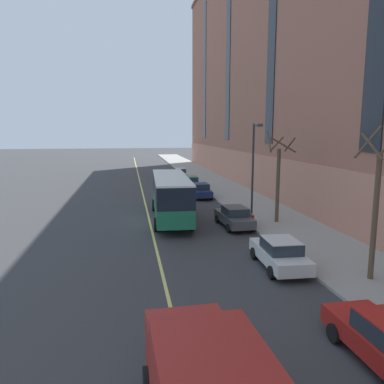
{
  "coord_description": "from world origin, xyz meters",
  "views": [
    {
      "loc": [
        -2.27,
        -28.64,
        6.94
      ],
      "look_at": [
        3.03,
        2.57,
        1.8
      ],
      "focal_mm": 35.0,
      "sensor_mm": 36.0,
      "label": 1
    }
  ],
  "objects_px": {
    "parked_car_navy_3": "(200,190)",
    "parked_car_silver_5": "(180,173)",
    "parked_car_white_4": "(280,253)",
    "street_tree_near_corner": "(375,206)",
    "parked_car_green_1": "(190,183)",
    "city_bus": "(171,195)",
    "street_tree_mid_block": "(278,177)",
    "street_lamp": "(254,163)",
    "parked_car_darkgray_2": "(234,217)",
    "fire_hydrant": "(253,218)"
  },
  "relations": [
    {
      "from": "street_tree_near_corner",
      "to": "street_tree_mid_block",
      "type": "height_order",
      "value": "street_tree_near_corner"
    },
    {
      "from": "parked_car_green_1",
      "to": "fire_hydrant",
      "type": "xyz_separation_m",
      "value": [
        1.79,
        -18.06,
        -0.29
      ]
    },
    {
      "from": "parked_car_darkgray_2",
      "to": "street_lamp",
      "type": "relative_size",
      "value": 0.64
    },
    {
      "from": "parked_car_darkgray_2",
      "to": "street_tree_mid_block",
      "type": "xyz_separation_m",
      "value": [
        3.47,
        0.47,
        2.82
      ]
    },
    {
      "from": "parked_car_navy_3",
      "to": "parked_car_white_4",
      "type": "distance_m",
      "value": 20.94
    },
    {
      "from": "city_bus",
      "to": "parked_car_darkgray_2",
      "type": "bearing_deg",
      "value": -34.26
    },
    {
      "from": "parked_car_white_4",
      "to": "street_lamp",
      "type": "height_order",
      "value": "street_lamp"
    },
    {
      "from": "city_bus",
      "to": "parked_car_silver_5",
      "type": "height_order",
      "value": "city_bus"
    },
    {
      "from": "city_bus",
      "to": "street_tree_mid_block",
      "type": "bearing_deg",
      "value": -17.57
    },
    {
      "from": "parked_car_darkgray_2",
      "to": "fire_hydrant",
      "type": "xyz_separation_m",
      "value": [
        1.6,
        0.54,
        -0.29
      ]
    },
    {
      "from": "parked_car_darkgray_2",
      "to": "parked_car_silver_5",
      "type": "distance_m",
      "value": 28.91
    },
    {
      "from": "city_bus",
      "to": "parked_car_green_1",
      "type": "xyz_separation_m",
      "value": [
        4.12,
        15.66,
        -1.26
      ]
    },
    {
      "from": "city_bus",
      "to": "parked_car_navy_3",
      "type": "xyz_separation_m",
      "value": [
        4.22,
        9.6,
        -1.26
      ]
    },
    {
      "from": "parked_car_darkgray_2",
      "to": "parked_car_silver_5",
      "type": "xyz_separation_m",
      "value": [
        -0.0,
        28.91,
        -0.0
      ]
    },
    {
      "from": "street_tree_near_corner",
      "to": "street_tree_mid_block",
      "type": "relative_size",
      "value": 1.02
    },
    {
      "from": "parked_car_green_1",
      "to": "parked_car_navy_3",
      "type": "relative_size",
      "value": 0.94
    },
    {
      "from": "street_tree_mid_block",
      "to": "parked_car_darkgray_2",
      "type": "bearing_deg",
      "value": -172.25
    },
    {
      "from": "parked_car_darkgray_2",
      "to": "parked_car_navy_3",
      "type": "bearing_deg",
      "value": 90.45
    },
    {
      "from": "parked_car_green_1",
      "to": "parked_car_white_4",
      "type": "relative_size",
      "value": 0.95
    },
    {
      "from": "parked_car_navy_3",
      "to": "parked_car_silver_5",
      "type": "relative_size",
      "value": 1.08
    },
    {
      "from": "city_bus",
      "to": "parked_car_white_4",
      "type": "bearing_deg",
      "value": -69.21
    },
    {
      "from": "parked_car_green_1",
      "to": "street_lamp",
      "type": "bearing_deg",
      "value": -83.89
    },
    {
      "from": "parked_car_silver_5",
      "to": "parked_car_navy_3",
      "type": "bearing_deg",
      "value": -90.34
    },
    {
      "from": "parked_car_navy_3",
      "to": "fire_hydrant",
      "type": "bearing_deg",
      "value": -81.94
    },
    {
      "from": "parked_car_navy_3",
      "to": "street_tree_mid_block",
      "type": "bearing_deg",
      "value": -73.51
    },
    {
      "from": "parked_car_white_4",
      "to": "street_tree_near_corner",
      "type": "relative_size",
      "value": 0.66
    },
    {
      "from": "parked_car_navy_3",
      "to": "parked_car_silver_5",
      "type": "height_order",
      "value": "same"
    },
    {
      "from": "street_lamp",
      "to": "parked_car_silver_5",
      "type": "bearing_deg",
      "value": 93.48
    },
    {
      "from": "parked_car_silver_5",
      "to": "fire_hydrant",
      "type": "relative_size",
      "value": 6.09
    },
    {
      "from": "parked_car_silver_5",
      "to": "parked_car_green_1",
      "type": "bearing_deg",
      "value": -91.06
    },
    {
      "from": "city_bus",
      "to": "street_tree_near_corner",
      "type": "xyz_separation_m",
      "value": [
        7.81,
        -13.69,
        1.56
      ]
    },
    {
      "from": "parked_car_silver_5",
      "to": "street_lamp",
      "type": "xyz_separation_m",
      "value": [
        1.7,
        -27.99,
        3.84
      ]
    },
    {
      "from": "parked_car_green_1",
      "to": "parked_car_white_4",
      "type": "bearing_deg",
      "value": -89.61
    },
    {
      "from": "parked_car_silver_5",
      "to": "street_tree_near_corner",
      "type": "relative_size",
      "value": 0.62
    },
    {
      "from": "parked_car_navy_3",
      "to": "parked_car_green_1",
      "type": "bearing_deg",
      "value": 90.88
    },
    {
      "from": "parked_car_silver_5",
      "to": "street_tree_mid_block",
      "type": "bearing_deg",
      "value": -83.03
    },
    {
      "from": "parked_car_green_1",
      "to": "parked_car_darkgray_2",
      "type": "relative_size",
      "value": 0.95
    },
    {
      "from": "city_bus",
      "to": "parked_car_darkgray_2",
      "type": "relative_size",
      "value": 2.35
    },
    {
      "from": "parked_car_navy_3",
      "to": "street_tree_mid_block",
      "type": "xyz_separation_m",
      "value": [
        3.57,
        -12.06,
        2.82
      ]
    },
    {
      "from": "city_bus",
      "to": "street_tree_mid_block",
      "type": "relative_size",
      "value": 1.59
    },
    {
      "from": "city_bus",
      "to": "street_tree_near_corner",
      "type": "height_order",
      "value": "street_tree_near_corner"
    },
    {
      "from": "street_tree_mid_block",
      "to": "fire_hydrant",
      "type": "distance_m",
      "value": 3.63
    },
    {
      "from": "street_tree_mid_block",
      "to": "street_lamp",
      "type": "xyz_separation_m",
      "value": [
        -1.77,
        0.44,
        1.02
      ]
    },
    {
      "from": "parked_car_green_1",
      "to": "parked_car_silver_5",
      "type": "bearing_deg",
      "value": 88.94
    },
    {
      "from": "parked_car_green_1",
      "to": "street_lamp",
      "type": "relative_size",
      "value": 0.6
    },
    {
      "from": "parked_car_darkgray_2",
      "to": "street_tree_mid_block",
      "type": "distance_m",
      "value": 4.5
    },
    {
      "from": "parked_car_silver_5",
      "to": "parked_car_white_4",
      "type": "bearing_deg",
      "value": -90.01
    },
    {
      "from": "parked_car_navy_3",
      "to": "street_tree_mid_block",
      "type": "distance_m",
      "value": 12.89
    },
    {
      "from": "city_bus",
      "to": "street_lamp",
      "type": "xyz_separation_m",
      "value": [
        6.01,
        -2.02,
        2.58
      ]
    },
    {
      "from": "street_lamp",
      "to": "parked_car_navy_3",
      "type": "bearing_deg",
      "value": 98.8
    }
  ]
}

